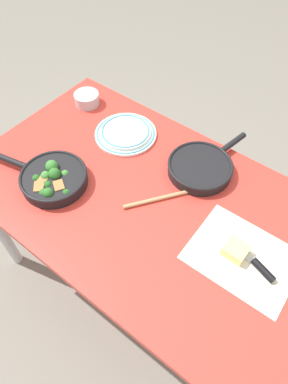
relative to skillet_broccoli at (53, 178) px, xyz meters
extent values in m
plane|color=slate|center=(0.30, 0.16, -0.75)|extent=(14.00, 14.00, 0.00)
cube|color=red|center=(0.30, 0.16, -0.04)|extent=(1.34, 0.81, 0.03)
cylinder|color=#BCBCC1|center=(-0.31, 0.51, -0.41)|extent=(0.05, 0.05, 0.69)
cylinder|color=black|center=(0.00, 0.00, -0.01)|extent=(0.24, 0.24, 0.04)
torus|color=black|center=(0.00, 0.00, 0.02)|extent=(0.25, 0.25, 0.01)
cylinder|color=black|center=(-0.19, -0.04, 0.00)|extent=(0.16, 0.06, 0.02)
cylinder|color=#205218|center=(0.02, -0.04, -0.01)|extent=(0.01, 0.01, 0.02)
sphere|color=#286023|center=(0.02, -0.04, 0.01)|extent=(0.03, 0.03, 0.03)
cylinder|color=#245B1C|center=(0.03, -0.07, -0.01)|extent=(0.01, 0.01, 0.02)
sphere|color=#2D6B28|center=(0.03, -0.07, 0.01)|extent=(0.03, 0.03, 0.03)
cylinder|color=#245B1C|center=(0.05, -0.06, -0.01)|extent=(0.01, 0.01, 0.02)
sphere|color=#2D6B28|center=(0.05, -0.06, 0.02)|extent=(0.04, 0.04, 0.04)
cylinder|color=#245B1C|center=(0.01, 0.01, -0.01)|extent=(0.02, 0.02, 0.03)
sphere|color=#2D6B28|center=(0.01, 0.01, 0.02)|extent=(0.05, 0.05, 0.05)
cylinder|color=#357027|center=(-0.02, -0.01, -0.01)|extent=(0.01, 0.01, 0.02)
sphere|color=#428438|center=(-0.02, -0.01, 0.01)|extent=(0.04, 0.04, 0.04)
cylinder|color=#205218|center=(-0.04, -0.04, -0.01)|extent=(0.01, 0.01, 0.02)
sphere|color=#286023|center=(-0.04, -0.04, 0.01)|extent=(0.03, 0.03, 0.03)
cylinder|color=#2C6823|center=(-0.03, 0.03, -0.01)|extent=(0.02, 0.02, 0.03)
sphere|color=#387A33|center=(-0.03, 0.03, 0.02)|extent=(0.05, 0.05, 0.05)
cylinder|color=#357027|center=(0.03, 0.04, -0.01)|extent=(0.01, 0.01, 0.02)
sphere|color=#428438|center=(0.03, 0.04, 0.01)|extent=(0.03, 0.03, 0.03)
cylinder|color=#205218|center=(0.09, -0.02, -0.01)|extent=(0.01, 0.01, 0.02)
sphere|color=#286023|center=(0.09, -0.02, 0.01)|extent=(0.03, 0.03, 0.03)
cube|color=olive|center=(-0.02, 0.08, 0.00)|extent=(0.04, 0.05, 0.03)
cube|color=#9E703D|center=(-0.03, -0.01, -0.01)|extent=(0.04, 0.03, 0.03)
cube|color=#9E703D|center=(0.06, -0.02, 0.00)|extent=(0.06, 0.05, 0.04)
cube|color=#9E703D|center=(-0.01, -0.03, 0.00)|extent=(0.04, 0.05, 0.04)
cube|color=#9E703D|center=(0.00, -0.06, 0.00)|extent=(0.06, 0.06, 0.04)
cube|color=#AD7F4C|center=(0.01, -0.01, 0.00)|extent=(0.04, 0.04, 0.03)
cylinder|color=black|center=(0.40, 0.38, -0.01)|extent=(0.24, 0.24, 0.04)
torus|color=black|center=(0.40, 0.38, 0.01)|extent=(0.25, 0.25, 0.01)
cylinder|color=black|center=(0.44, 0.57, 0.00)|extent=(0.05, 0.14, 0.02)
cylinder|color=#EAD170|center=(0.40, 0.38, -0.01)|extent=(0.20, 0.20, 0.02)
cylinder|color=tan|center=(0.37, 0.19, -0.02)|extent=(0.18, 0.25, 0.02)
ellipsoid|color=tan|center=(0.46, 0.33, -0.02)|extent=(0.07, 0.08, 0.02)
cube|color=silver|center=(0.71, 0.16, -0.03)|extent=(0.34, 0.27, 0.00)
cube|color=silver|center=(0.66, 0.19, -0.03)|extent=(0.17, 0.08, 0.01)
cylinder|color=black|center=(0.78, 0.15, -0.02)|extent=(0.09, 0.05, 0.02)
cube|color=#EFD67A|center=(0.68, 0.16, -0.01)|extent=(0.07, 0.07, 0.04)
cylinder|color=white|center=(0.05, 0.37, -0.02)|extent=(0.26, 0.26, 0.01)
torus|color=#4C9EB7|center=(0.05, 0.37, -0.02)|extent=(0.25, 0.25, 0.01)
cylinder|color=white|center=(0.05, 0.37, -0.01)|extent=(0.21, 0.21, 0.01)
torus|color=#4C9EB7|center=(0.05, 0.37, -0.01)|extent=(0.20, 0.20, 0.01)
cylinder|color=#B7B7BC|center=(-0.23, 0.42, 0.00)|extent=(0.11, 0.11, 0.05)
camera|label=1|loc=(0.76, -0.43, 0.97)|focal=32.00mm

